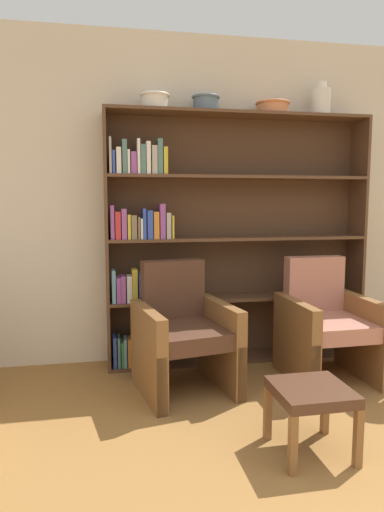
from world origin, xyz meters
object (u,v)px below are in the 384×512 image
armchair_leather (183,334)px  vase_tall (321,101)px  bowl_copper (273,107)px  armchair_cushioned (326,326)px  bookshelf (216,240)px  bowl_terracotta (206,103)px  bowl_sage (155,101)px  footstool (311,398)px

armchair_leather → vase_tall: bearing=-167.9°
bowl_copper → armchair_cushioned: size_ratio=0.31×
bookshelf → bowl_terracotta: (-0.10, -0.03, 1.12)m
bowl_sage → bowl_copper: (0.98, 0.00, -0.01)m
bookshelf → footstool: size_ratio=5.59×
bookshelf → armchair_leather: size_ratio=2.41×
bookshelf → footstool: 1.72m
bowl_terracotta → armchair_leather: 1.85m
bowl_terracotta → armchair_cushioned: bearing=-32.0°
bowl_terracotta → footstool: size_ratio=0.58×
bookshelf → armchair_cushioned: 1.13m
vase_tall → footstool: size_ratio=0.70×
bowl_copper → armchair_leather: bearing=-148.2°
bowl_sage → armchair_cushioned: (1.26, -0.53, -1.75)m
bowl_sage → armchair_leather: 1.83m
bowl_sage → armchair_leather: size_ratio=0.26×
bowl_copper → armchair_leather: 2.01m
armchair_cushioned → footstool: 1.16m
bowl_copper → armchair_leather: bowl_copper is taller
bowl_copper → armchair_cushioned: bowl_copper is taller
bookshelf → bowl_copper: bearing=-3.1°
bookshelf → bowl_copper: (0.47, -0.03, 1.10)m
bowl_sage → bowl_copper: size_ratio=0.83×
footstool → armchair_leather: bearing=118.2°
bowl_copper → armchair_leather: (-0.85, -0.53, -1.74)m
bowl_sage → bowl_terracotta: bearing=0.0°
vase_tall → armchair_leather: size_ratio=0.30×
bowl_sage → vase_tall: 1.41m
bookshelf → footstool: bearing=-84.5°
bowl_copper → vase_tall: size_ratio=1.03×
vase_tall → footstool: bearing=-116.3°
footstool → vase_tall: bearing=63.7°
bowl_terracotta → armchair_leather: size_ratio=0.25×
bowl_copper → bowl_sage: bearing=180.0°
bookshelf → armchair_leather: 0.93m
bowl_terracotta → footstool: bowl_terracotta is taller
bookshelf → bowl_terracotta: size_ratio=9.71×
bookshelf → bowl_sage: size_ratio=9.40×
bowl_sage → bowl_terracotta: (0.41, 0.00, 0.00)m
bowl_sage → armchair_cushioned: bowl_sage is taller
bowl_terracotta → bowl_sage: bearing=-180.0°
bowl_terracotta → armchair_cushioned: (0.85, -0.53, -1.75)m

